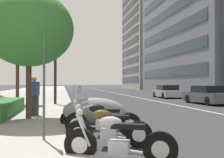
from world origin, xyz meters
TOP-DOWN VIEW (x-y plane):
  - sidewalk_right_plaza at (30.00, 12.61)m, footprint 160.00×10.90m
  - lane_centre_stripe at (35.00, 0.00)m, footprint 110.00×0.16m
  - motorcycle_far_end_row at (-0.47, 6.73)m, footprint 1.02×2.09m
  - motorcycle_mid_row at (0.91, 6.70)m, footprint 0.83×2.05m
  - motorcycle_by_sign_pole at (2.37, 6.66)m, footprint 0.86×2.20m
  - motorcycle_nearest_camera at (3.71, 6.74)m, footprint 1.33×2.31m
  - car_far_down_avenue at (12.95, -2.71)m, footprint 4.28×2.04m
  - car_following_behind at (21.38, -2.85)m, footprint 4.37×1.98m
  - parking_sign_by_curb at (1.32, 8.23)m, footprint 0.32×0.06m
  - street_lamp_with_banners at (13.12, 7.90)m, footprint 1.26×2.71m
  - clipped_hedge_bed at (7.02, 10.39)m, footprint 5.77×1.10m
  - street_tree_far_plaza at (5.63, 9.11)m, footprint 3.53×3.53m
  - street_tree_near_plaza_corner at (13.45, 10.74)m, footprint 2.60×2.60m
  - pedestrian_on_plaza at (6.71, 9.00)m, footprint 0.44×0.48m
  - office_tower_far_left_down_avenue at (63.10, -19.83)m, footprint 18.76×21.46m

SIDE VIEW (x-z plane):
  - lane_centre_stripe at x=35.00m, z-range 0.00..0.01m
  - sidewalk_right_plaza at x=30.00m, z-range 0.00..0.15m
  - motorcycle_mid_row at x=0.91m, z-range -0.13..0.97m
  - motorcycle_far_end_row at x=-0.47m, z-range -0.13..0.97m
  - motorcycle_by_sign_pole at x=2.37m, z-range -0.30..1.20m
  - clipped_hedge_bed at x=7.02m, z-range 0.15..0.77m
  - motorcycle_nearest_camera at x=3.71m, z-range 0.05..1.09m
  - car_following_behind at x=21.38m, z-range -0.05..1.28m
  - car_far_down_avenue at x=12.95m, z-range -0.04..1.31m
  - pedestrian_on_plaza at x=6.71m, z-range 0.16..1.84m
  - parking_sign_by_curb at x=1.32m, z-range 0.41..3.13m
  - street_tree_far_plaza at x=5.63m, z-range 1.17..6.22m
  - street_tree_near_plaza_corner at x=13.45m, z-range 1.49..6.43m
  - street_lamp_with_banners at x=13.12m, z-range 0.93..9.76m
  - office_tower_far_left_down_avenue at x=63.10m, z-range 0.00..30.07m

